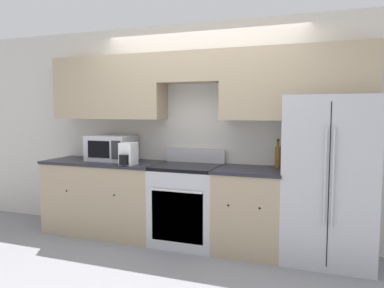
{
  "coord_description": "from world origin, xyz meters",
  "views": [
    {
      "loc": [
        1.47,
        -3.68,
        1.55
      ],
      "look_at": [
        -0.0,
        0.31,
        1.17
      ],
      "focal_mm": 35.0,
      "sensor_mm": 36.0,
      "label": 1
    }
  ],
  "objects_px": {
    "refrigerator": "(329,179)",
    "microwave": "(111,148)",
    "oven_range": "(187,204)",
    "bottle": "(278,156)"
  },
  "relations": [
    {
      "from": "bottle",
      "to": "oven_range",
      "type": "bearing_deg",
      "value": -167.83
    },
    {
      "from": "refrigerator",
      "to": "microwave",
      "type": "height_order",
      "value": "refrigerator"
    },
    {
      "from": "refrigerator",
      "to": "bottle",
      "type": "distance_m",
      "value": 0.6
    },
    {
      "from": "oven_range",
      "to": "microwave",
      "type": "xyz_separation_m",
      "value": [
        -1.06,
        0.08,
        0.61
      ]
    },
    {
      "from": "oven_range",
      "to": "microwave",
      "type": "relative_size",
      "value": 1.96
    },
    {
      "from": "oven_range",
      "to": "refrigerator",
      "type": "xyz_separation_m",
      "value": [
        1.54,
        0.04,
        0.39
      ]
    },
    {
      "from": "refrigerator",
      "to": "microwave",
      "type": "distance_m",
      "value": 2.61
    },
    {
      "from": "oven_range",
      "to": "bottle",
      "type": "xyz_separation_m",
      "value": [
        1.0,
        0.22,
        0.58
      ]
    },
    {
      "from": "refrigerator",
      "to": "bottle",
      "type": "relative_size",
      "value": 5.38
    },
    {
      "from": "refrigerator",
      "to": "bottle",
      "type": "height_order",
      "value": "refrigerator"
    }
  ]
}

